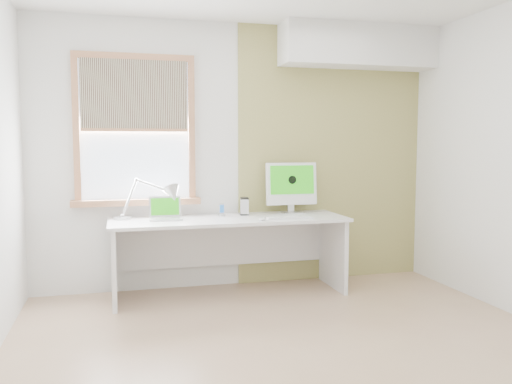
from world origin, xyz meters
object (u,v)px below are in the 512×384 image
object	(u,v)px
desk	(228,237)
imac	(291,185)
external_drive	(244,206)
laptop	(165,214)
desk_lamp	(163,197)

from	to	relation	value
desk	imac	size ratio (longest dim) A/B	4.28
external_drive	imac	distance (m)	0.52
desk	laptop	size ratio (longest dim) A/B	7.30
imac	desk_lamp	bearing A→B (deg)	-178.86
desk_lamp	external_drive	distance (m)	0.79
desk_lamp	laptop	bearing A→B (deg)	-84.85
desk	desk_lamp	world-z (taller)	desk_lamp
desk_lamp	external_drive	world-z (taller)	desk_lamp
desk	laptop	bearing A→B (deg)	178.28
desk_lamp	laptop	xyz separation A→B (m)	(0.01, -0.09, -0.15)
desk	imac	bearing A→B (deg)	11.09
imac	laptop	bearing A→B (deg)	-174.79
desk_lamp	laptop	size ratio (longest dim) A/B	2.24
laptop	imac	world-z (taller)	imac
desk	external_drive	world-z (taller)	external_drive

